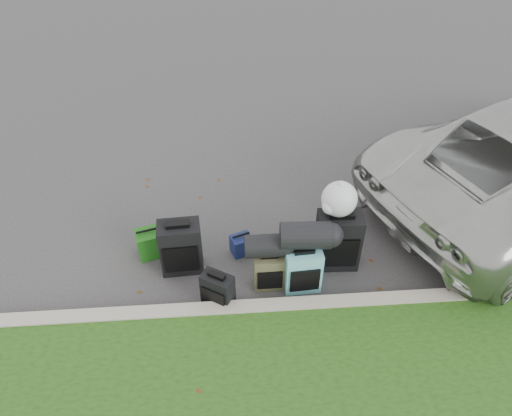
{
  "coord_description": "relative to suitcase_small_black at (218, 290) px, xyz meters",
  "views": [
    {
      "loc": [
        -0.43,
        -4.47,
        4.72
      ],
      "look_at": [
        -0.1,
        0.2,
        0.55
      ],
      "focal_mm": 35.0,
      "sensor_mm": 36.0,
      "label": 1
    }
  ],
  "objects": [
    {
      "name": "duffel_right",
      "position": [
        1.02,
        0.27,
        0.53
      ],
      "size": [
        0.58,
        0.34,
        0.32
      ],
      "primitive_type": "cylinder",
      "rotation": [
        0.0,
        1.57,
        -0.05
      ],
      "color": "black",
      "rests_on": "suitcase_teal"
    },
    {
      "name": "suitcase_small_black",
      "position": [
        0.0,
        0.0,
        0.0
      ],
      "size": [
        0.41,
        0.36,
        0.45
      ],
      "primitive_type": "cube",
      "rotation": [
        0.0,
        0.0,
        -0.54
      ],
      "color": "black",
      "rests_on": "ground"
    },
    {
      "name": "ground",
      "position": [
        0.61,
        0.81,
        -0.23
      ],
      "size": [
        120.0,
        120.0,
        0.0
      ],
      "primitive_type": "plane",
      "color": "#383535",
      "rests_on": "ground"
    },
    {
      "name": "suitcase_teal",
      "position": [
        1.0,
        0.17,
        0.07
      ],
      "size": [
        0.44,
        0.28,
        0.6
      ],
      "primitive_type": "cube",
      "rotation": [
        0.0,
        0.0,
        0.06
      ],
      "color": "#539AA4",
      "rests_on": "ground"
    },
    {
      "name": "tote_navy",
      "position": [
        0.31,
        0.78,
        -0.09
      ],
      "size": [
        0.3,
        0.27,
        0.27
      ],
      "primitive_type": "cube",
      "rotation": [
        0.0,
        0.0,
        0.35
      ],
      "color": "navy",
      "rests_on": "ground"
    },
    {
      "name": "tote_green",
      "position": [
        -0.84,
        0.85,
        -0.04
      ],
      "size": [
        0.39,
        0.34,
        0.37
      ],
      "primitive_type": "cube",
      "rotation": [
        0.0,
        0.0,
        0.27
      ],
      "color": "#1D6516",
      "rests_on": "ground"
    },
    {
      "name": "trash_bag",
      "position": [
        1.44,
        0.59,
        0.78
      ],
      "size": [
        0.42,
        0.42,
        0.42
      ],
      "primitive_type": "sphere",
      "color": "white",
      "rests_on": "suitcase_large_black_right"
    },
    {
      "name": "curb",
      "position": [
        0.61,
        -0.19,
        -0.15
      ],
      "size": [
        120.0,
        0.18,
        0.15
      ],
      "primitive_type": "cube",
      "color": "#9E937F",
      "rests_on": "ground"
    },
    {
      "name": "suitcase_large_black_left",
      "position": [
        -0.43,
        0.57,
        0.13
      ],
      "size": [
        0.52,
        0.33,
        0.72
      ],
      "primitive_type": "cube",
      "rotation": [
        0.0,
        0.0,
        0.05
      ],
      "color": "black",
      "rests_on": "ground"
    },
    {
      "name": "suitcase_olive",
      "position": [
        0.61,
        0.22,
        0.02
      ],
      "size": [
        0.36,
        0.23,
        0.49
      ],
      "primitive_type": "cube",
      "rotation": [
        0.0,
        0.0,
        0.0
      ],
      "color": "#3E3E26",
      "rests_on": "ground"
    },
    {
      "name": "suitcase_large_black_right",
      "position": [
        1.47,
        0.52,
        0.17
      ],
      "size": [
        0.54,
        0.34,
        0.79
      ],
      "primitive_type": "cube",
      "rotation": [
        0.0,
        0.0,
        -0.04
      ],
      "color": "black",
      "rests_on": "ground"
    },
    {
      "name": "duffel_left",
      "position": [
        0.58,
        0.27,
        0.4
      ],
      "size": [
        0.51,
        0.28,
        0.27
      ],
      "primitive_type": "cylinder",
      "rotation": [
        0.0,
        1.57,
        0.01
      ],
      "color": "black",
      "rests_on": "suitcase_olive"
    }
  ]
}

